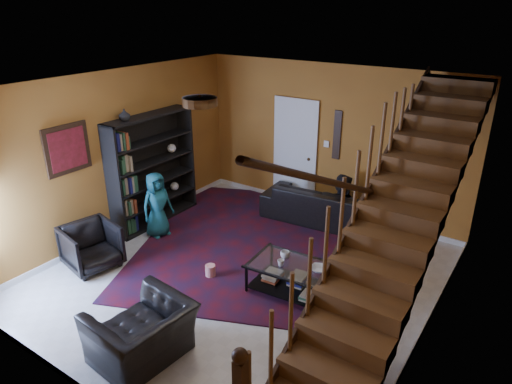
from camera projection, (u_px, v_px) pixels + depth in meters
floor at (243, 275)px, 6.84m from camera, size 5.50×5.50×0.00m
room at (227, 218)px, 8.52m from camera, size 5.50×5.50×5.50m
staircase at (393, 229)px, 5.19m from camera, size 0.95×5.02×3.18m
bookshelf at (153, 172)px, 8.16m from camera, size 0.35×1.80×2.00m
door at (295, 155)px, 8.88m from camera, size 0.82×0.05×2.05m
framed_picture at (67, 149)px, 6.80m from camera, size 0.04×0.74×0.74m
wall_hanging at (337, 135)px, 8.24m from camera, size 0.14×0.03×0.90m
ceiling_fixture at (200, 102)px, 5.16m from camera, size 0.40×0.40×0.10m
rug at (259, 241)px, 7.77m from camera, size 5.15×5.44×0.02m
sofa at (325, 205)px, 8.35m from camera, size 2.36×1.09×0.67m
armchair_left at (91, 247)px, 6.92m from camera, size 0.90×0.88×0.69m
armchair_right at (142, 334)px, 5.13m from camera, size 1.00×1.12×0.68m
person_adult_a at (368, 223)px, 8.03m from camera, size 0.47×0.31×1.25m
person_adult_b at (340, 211)px, 8.28m from camera, size 0.71×0.56×1.42m
person_child at (157, 205)px, 7.77m from camera, size 0.48×0.63×1.16m
coffee_table at (295, 278)px, 6.27m from camera, size 1.28×0.81×0.47m
cup_a at (285, 255)px, 6.36m from camera, size 0.17×0.17×0.10m
cup_b at (281, 263)px, 6.18m from camera, size 0.10×0.10×0.09m
bowl at (320, 269)px, 6.07m from camera, size 0.29×0.29×0.06m
vase at (124, 115)px, 7.34m from camera, size 0.18×0.18×0.19m
popcorn_bucket at (210, 270)px, 6.75m from camera, size 0.20×0.20×0.17m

